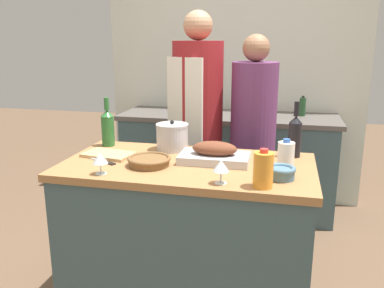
{
  "coord_description": "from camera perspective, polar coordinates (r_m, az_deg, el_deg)",
  "views": [
    {
      "loc": [
        0.5,
        -2.04,
        1.57
      ],
      "look_at": [
        0.0,
        0.11,
        0.99
      ],
      "focal_mm": 38.0,
      "sensor_mm": 36.0,
      "label": 1
    }
  ],
  "objects": [
    {
      "name": "person_cook_aproned",
      "position": [
        2.95,
        0.76,
        3.02
      ],
      "size": [
        0.37,
        0.39,
        1.75
      ],
      "rotation": [
        0.0,
        0.0,
        -0.33
      ],
      "color": "beige",
      "rests_on": "ground_plane"
    },
    {
      "name": "stand_mixer",
      "position": [
        3.82,
        0.58,
        6.71
      ],
      "size": [
        0.18,
        0.14,
        0.34
      ],
      "color": "#333842",
      "rests_on": "back_counter"
    },
    {
      "name": "mixing_bowl",
      "position": [
        2.0,
        12.39,
        -3.85
      ],
      "size": [
        0.14,
        0.14,
        0.06
      ],
      "color": "slate",
      "rests_on": "kitchen_island"
    },
    {
      "name": "condiment_bottle_tall",
      "position": [
        3.69,
        7.72,
        5.02
      ],
      "size": [
        0.06,
        0.06,
        0.14
      ],
      "color": "#B28E2D",
      "rests_on": "back_counter"
    },
    {
      "name": "condiment_bottle_short",
      "position": [
        3.73,
        15.25,
        5.07
      ],
      "size": [
        0.05,
        0.05,
        0.18
      ],
      "color": "#234C28",
      "rests_on": "back_counter"
    },
    {
      "name": "wine_bottle_green",
      "position": [
        2.58,
        -11.75,
        2.35
      ],
      "size": [
        0.08,
        0.08,
        0.3
      ],
      "color": "#28662D",
      "rests_on": "kitchen_island"
    },
    {
      "name": "wine_bottle_dark",
      "position": [
        2.36,
        14.24,
        1.19
      ],
      "size": [
        0.07,
        0.07,
        0.32
      ],
      "color": "black",
      "rests_on": "kitchen_island"
    },
    {
      "name": "stock_pot",
      "position": [
        2.45,
        -2.79,
        1.01
      ],
      "size": [
        0.2,
        0.2,
        0.18
      ],
      "color": "#B7B7BC",
      "rests_on": "kitchen_island"
    },
    {
      "name": "knife_chef",
      "position": [
        2.28,
        -12.36,
        -2.37
      ],
      "size": [
        0.19,
        0.12,
        0.01
      ],
      "color": "#B7B7BC",
      "rests_on": "kitchen_island"
    },
    {
      "name": "roasting_pan",
      "position": [
        2.21,
        3.17,
        -1.45
      ],
      "size": [
        0.38,
        0.22,
        0.12
      ],
      "color": "#BCBCC1",
      "rests_on": "kitchen_island"
    },
    {
      "name": "cutting_board",
      "position": [
        2.38,
        -11.64,
        -1.45
      ],
      "size": [
        0.3,
        0.22,
        0.02
      ],
      "color": "tan",
      "rests_on": "kitchen_island"
    },
    {
      "name": "kitchen_island",
      "position": [
        2.38,
        -0.61,
        -13.21
      ],
      "size": [
        1.36,
        0.72,
        0.91
      ],
      "color": "#3D565B",
      "rests_on": "ground_plane"
    },
    {
      "name": "wine_glass_right",
      "position": [
        2.06,
        -12.77,
        -2.04
      ],
      "size": [
        0.08,
        0.08,
        0.11
      ],
      "color": "silver",
      "rests_on": "kitchen_island"
    },
    {
      "name": "milk_jug",
      "position": [
        2.15,
        13.04,
        -1.53
      ],
      "size": [
        0.09,
        0.09,
        0.16
      ],
      "color": "white",
      "rests_on": "kitchen_island"
    },
    {
      "name": "wicker_basket",
      "position": [
        2.17,
        -6.02,
        -2.35
      ],
      "size": [
        0.23,
        0.23,
        0.05
      ],
      "color": "brown",
      "rests_on": "kitchen_island"
    },
    {
      "name": "back_wall",
      "position": [
        3.98,
        5.97,
        10.36
      ],
      "size": [
        2.45,
        0.1,
        2.55
      ],
      "color": "silver",
      "rests_on": "ground_plane"
    },
    {
      "name": "juice_jug",
      "position": [
        1.86,
        9.96,
        -3.57
      ],
      "size": [
        0.09,
        0.09,
        0.18
      ],
      "color": "orange",
      "rests_on": "kitchen_island"
    },
    {
      "name": "back_counter",
      "position": [
        3.79,
        4.96,
        -2.57
      ],
      "size": [
        1.95,
        0.6,
        0.9
      ],
      "color": "#3D565B",
      "rests_on": "ground_plane"
    },
    {
      "name": "wine_glass_left",
      "position": [
        1.88,
        4.09,
        -3.17
      ],
      "size": [
        0.08,
        0.08,
        0.11
      ],
      "color": "silver",
      "rests_on": "kitchen_island"
    },
    {
      "name": "person_cook_guest",
      "position": [
        2.93,
        8.52,
        1.02
      ],
      "size": [
        0.32,
        0.32,
        1.6
      ],
      "rotation": [
        0.0,
        0.0,
        0.16
      ],
      "color": "beige",
      "rests_on": "ground_plane"
    }
  ]
}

